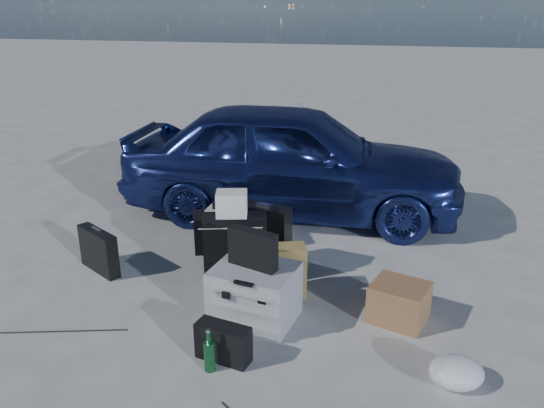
# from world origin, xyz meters

# --- Properties ---
(ground) EXTENTS (60.00, 60.00, 0.00)m
(ground) POSITION_xyz_m (0.00, 0.00, 0.00)
(ground) COLOR beige
(ground) RESTS_ON ground
(car) EXTENTS (3.70, 1.74, 1.22)m
(car) POSITION_xyz_m (-0.08, 2.33, 0.61)
(car) COLOR navy
(car) RESTS_ON ground
(pelican_case) EXTENTS (0.62, 0.53, 0.41)m
(pelican_case) POSITION_xyz_m (0.17, 0.16, 0.21)
(pelican_case) COLOR #9EA0A3
(pelican_case) RESTS_ON ground
(laptop_bag) EXTENTS (0.38, 0.20, 0.28)m
(laptop_bag) POSITION_xyz_m (0.15, 0.18, 0.55)
(laptop_bag) COLOR black
(laptop_bag) RESTS_ON pelican_case
(briefcase) EXTENTS (0.47, 0.32, 0.37)m
(briefcase) POSITION_xyz_m (-1.35, 0.52, 0.19)
(briefcase) COLOR black
(briefcase) RESTS_ON ground
(suitcase_left) EXTENTS (0.48, 0.24, 0.60)m
(suitcase_left) POSITION_xyz_m (0.02, 0.90, 0.30)
(suitcase_left) COLOR black
(suitcase_left) RESTS_ON ground
(suitcase_right) EXTENTS (0.54, 0.34, 0.60)m
(suitcase_right) POSITION_xyz_m (-0.14, 0.62, 0.30)
(suitcase_right) COLOR black
(suitcase_right) RESTS_ON ground
(white_carton) EXTENTS (0.28, 0.25, 0.19)m
(white_carton) POSITION_xyz_m (-0.16, 0.63, 0.70)
(white_carton) COLOR silver
(white_carton) RESTS_ON suitcase_right
(duffel_bag) EXTENTS (0.75, 0.55, 0.35)m
(duffel_bag) POSITION_xyz_m (-0.42, 1.28, 0.17)
(duffel_bag) COLOR black
(duffel_bag) RESTS_ON ground
(flat_box_white) EXTENTS (0.37, 0.28, 0.06)m
(flat_box_white) POSITION_xyz_m (-0.44, 1.26, 0.38)
(flat_box_white) COLOR silver
(flat_box_white) RESTS_ON duffel_bag
(flat_box_black) EXTENTS (0.28, 0.20, 0.06)m
(flat_box_black) POSITION_xyz_m (-0.42, 1.28, 0.44)
(flat_box_black) COLOR black
(flat_box_black) RESTS_ON flat_box_white
(kraft_bag) EXTENTS (0.36, 0.29, 0.42)m
(kraft_bag) POSITION_xyz_m (0.29, 0.56, 0.21)
(kraft_bag) COLOR #A28546
(kraft_bag) RESTS_ON ground
(cardboard_box) EXTENTS (0.46, 0.43, 0.29)m
(cardboard_box) POSITION_xyz_m (1.18, 0.42, 0.14)
(cardboard_box) COLOR brown
(cardboard_box) RESTS_ON ground
(plastic_bag) EXTENTS (0.41, 0.38, 0.18)m
(plastic_bag) POSITION_xyz_m (1.55, -0.22, 0.09)
(plastic_bag) COLOR silver
(plastic_bag) RESTS_ON ground
(messenger_bag) EXTENTS (0.38, 0.19, 0.25)m
(messenger_bag) POSITION_xyz_m (0.11, -0.36, 0.13)
(messenger_bag) COLOR black
(messenger_bag) RESTS_ON ground
(green_bottle) EXTENTS (0.08, 0.08, 0.28)m
(green_bottle) POSITION_xyz_m (0.07, -0.48, 0.14)
(green_bottle) COLOR #0C3417
(green_bottle) RESTS_ON ground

